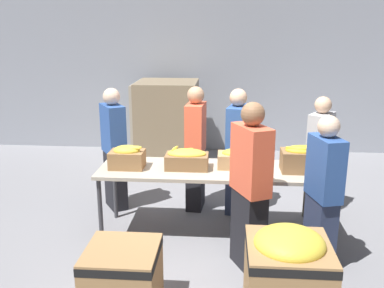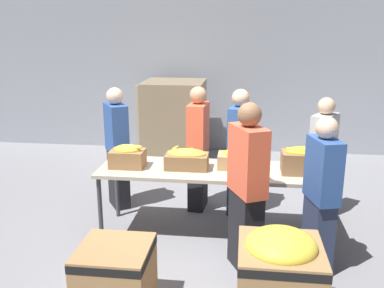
{
  "view_description": "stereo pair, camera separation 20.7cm",
  "coord_description": "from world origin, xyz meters",
  "px_view_note": "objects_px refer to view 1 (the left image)",
  "views": [
    {
      "loc": [
        0.12,
        -4.59,
        2.36
      ],
      "look_at": [
        -0.24,
        0.01,
        1.08
      ],
      "focal_mm": 40.0,
      "sensor_mm": 36.0,
      "label": 1
    },
    {
      "loc": [
        0.32,
        -4.57,
        2.36
      ],
      "look_at": [
        -0.24,
        0.01,
        1.08
      ],
      "focal_mm": 40.0,
      "sensor_mm": 36.0,
      "label": 2
    }
  ],
  "objects_px": {
    "volunteer_4": "(250,188)",
    "volunteer_5": "(237,152)",
    "sorting_table": "(213,173)",
    "volunteer_0": "(196,149)",
    "volunteer_1": "(319,158)",
    "banana_box_0": "(127,157)",
    "volunteer_3": "(323,194)",
    "banana_box_3": "(301,159)",
    "donation_bin_0": "(123,278)",
    "volunteer_2": "(114,150)",
    "banana_box_2": "(239,158)",
    "pallet_stack_1": "(166,123)",
    "pallet_stack_0": "(168,123)",
    "banana_box_1": "(187,159)",
    "donation_bin_1": "(287,274)"
  },
  "relations": [
    {
      "from": "volunteer_4",
      "to": "pallet_stack_0",
      "type": "xyz_separation_m",
      "value": [
        -1.25,
        3.36,
        -0.13
      ]
    },
    {
      "from": "sorting_table",
      "to": "donation_bin_0",
      "type": "relative_size",
      "value": 4.27
    },
    {
      "from": "banana_box_3",
      "to": "volunteer_3",
      "type": "bearing_deg",
      "value": -79.17
    },
    {
      "from": "banana_box_0",
      "to": "banana_box_1",
      "type": "bearing_deg",
      "value": 2.62
    },
    {
      "from": "volunteer_5",
      "to": "pallet_stack_0",
      "type": "height_order",
      "value": "volunteer_5"
    },
    {
      "from": "pallet_stack_0",
      "to": "banana_box_1",
      "type": "bearing_deg",
      "value": -77.87
    },
    {
      "from": "volunteer_1",
      "to": "volunteer_5",
      "type": "height_order",
      "value": "volunteer_5"
    },
    {
      "from": "banana_box_3",
      "to": "pallet_stack_0",
      "type": "distance_m",
      "value": 3.27
    },
    {
      "from": "pallet_stack_0",
      "to": "banana_box_0",
      "type": "bearing_deg",
      "value": -92.05
    },
    {
      "from": "banana_box_3",
      "to": "donation_bin_0",
      "type": "relative_size",
      "value": 0.72
    },
    {
      "from": "volunteer_2",
      "to": "banana_box_2",
      "type": "bearing_deg",
      "value": 37.49
    },
    {
      "from": "volunteer_0",
      "to": "volunteer_2",
      "type": "bearing_deg",
      "value": -80.94
    },
    {
      "from": "sorting_table",
      "to": "volunteer_4",
      "type": "height_order",
      "value": "volunteer_4"
    },
    {
      "from": "sorting_table",
      "to": "banana_box_1",
      "type": "xyz_separation_m",
      "value": [
        -0.3,
        -0.01,
        0.17
      ]
    },
    {
      "from": "pallet_stack_0",
      "to": "banana_box_2",
      "type": "bearing_deg",
      "value": -65.88
    },
    {
      "from": "sorting_table",
      "to": "pallet_stack_0",
      "type": "relative_size",
      "value": 1.79
    },
    {
      "from": "banana_box_0",
      "to": "volunteer_4",
      "type": "distance_m",
      "value": 1.5
    },
    {
      "from": "volunteer_3",
      "to": "volunteer_4",
      "type": "xyz_separation_m",
      "value": [
        -0.71,
        -0.05,
        0.06
      ]
    },
    {
      "from": "volunteer_4",
      "to": "pallet_stack_1",
      "type": "relative_size",
      "value": 1.19
    },
    {
      "from": "banana_box_2",
      "to": "donation_bin_0",
      "type": "xyz_separation_m",
      "value": [
        -0.99,
        -1.59,
        -0.58
      ]
    },
    {
      "from": "volunteer_3",
      "to": "volunteer_5",
      "type": "bearing_deg",
      "value": 17.11
    },
    {
      "from": "banana_box_3",
      "to": "volunteer_5",
      "type": "distance_m",
      "value": 0.97
    },
    {
      "from": "volunteer_5",
      "to": "pallet_stack_0",
      "type": "bearing_deg",
      "value": -137.79
    },
    {
      "from": "sorting_table",
      "to": "banana_box_1",
      "type": "height_order",
      "value": "banana_box_1"
    },
    {
      "from": "banana_box_0",
      "to": "pallet_stack_0",
      "type": "bearing_deg",
      "value": 87.95
    },
    {
      "from": "volunteer_3",
      "to": "volunteer_0",
      "type": "bearing_deg",
      "value": 29.53
    },
    {
      "from": "banana_box_2",
      "to": "pallet_stack_1",
      "type": "bearing_deg",
      "value": 114.44
    },
    {
      "from": "banana_box_3",
      "to": "donation_bin_1",
      "type": "relative_size",
      "value": 0.53
    },
    {
      "from": "banana_box_0",
      "to": "sorting_table",
      "type": "bearing_deg",
      "value": 2.56
    },
    {
      "from": "volunteer_5",
      "to": "donation_bin_1",
      "type": "bearing_deg",
      "value": 21.99
    },
    {
      "from": "volunteer_4",
      "to": "banana_box_2",
      "type": "bearing_deg",
      "value": -18.99
    },
    {
      "from": "pallet_stack_1",
      "to": "pallet_stack_0",
      "type": "bearing_deg",
      "value": -53.59
    },
    {
      "from": "banana_box_2",
      "to": "volunteer_0",
      "type": "distance_m",
      "value": 0.85
    },
    {
      "from": "volunteer_4",
      "to": "banana_box_3",
      "type": "bearing_deg",
      "value": -67.4
    },
    {
      "from": "banana_box_3",
      "to": "donation_bin_0",
      "type": "height_order",
      "value": "banana_box_3"
    },
    {
      "from": "banana_box_0",
      "to": "volunteer_3",
      "type": "height_order",
      "value": "volunteer_3"
    },
    {
      "from": "volunteer_5",
      "to": "pallet_stack_1",
      "type": "bearing_deg",
      "value": -137.58
    },
    {
      "from": "volunteer_0",
      "to": "volunteer_5",
      "type": "relative_size",
      "value": 1.01
    },
    {
      "from": "donation_bin_0",
      "to": "pallet_stack_0",
      "type": "distance_m",
      "value": 4.21
    },
    {
      "from": "banana_box_0",
      "to": "volunteer_4",
      "type": "relative_size",
      "value": 0.23
    },
    {
      "from": "volunteer_2",
      "to": "volunteer_4",
      "type": "relative_size",
      "value": 0.95
    },
    {
      "from": "volunteer_1",
      "to": "volunteer_2",
      "type": "bearing_deg",
      "value": -58.84
    },
    {
      "from": "banana_box_0",
      "to": "volunteer_3",
      "type": "relative_size",
      "value": 0.25
    },
    {
      "from": "volunteer_1",
      "to": "volunteer_4",
      "type": "height_order",
      "value": "volunteer_4"
    },
    {
      "from": "volunteer_4",
      "to": "volunteer_5",
      "type": "relative_size",
      "value": 1.04
    },
    {
      "from": "banana_box_0",
      "to": "banana_box_3",
      "type": "xyz_separation_m",
      "value": [
        1.94,
        0.03,
        0.02
      ]
    },
    {
      "from": "volunteer_4",
      "to": "volunteer_1",
      "type": "bearing_deg",
      "value": -61.05
    },
    {
      "from": "banana_box_3",
      "to": "volunteer_5",
      "type": "bearing_deg",
      "value": 135.98
    },
    {
      "from": "volunteer_2",
      "to": "volunteer_3",
      "type": "xyz_separation_m",
      "value": [
        2.4,
        -1.29,
        -0.02
      ]
    },
    {
      "from": "volunteer_4",
      "to": "volunteer_0",
      "type": "bearing_deg",
      "value": -1.7
    }
  ]
}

